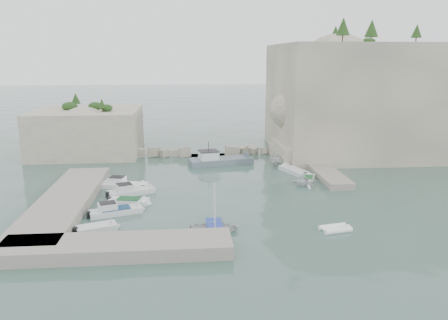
{
  "coord_description": "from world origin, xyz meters",
  "views": [
    {
      "loc": [
        -4.36,
        -44.81,
        15.14
      ],
      "look_at": [
        0.0,
        6.0,
        3.0
      ],
      "focal_mm": 35.0,
      "sensor_mm": 36.0,
      "label": 1
    }
  ],
  "objects": [
    {
      "name": "quay_south",
      "position": [
        -10.0,
        -12.5,
        0.55
      ],
      "size": [
        18.0,
        4.0,
        1.1
      ],
      "primitive_type": "cube",
      "color": "#9E9689",
      "rests_on": "ground"
    },
    {
      "name": "tender_east_b",
      "position": [
        10.48,
        6.16,
        0.0
      ],
      "size": [
        2.69,
        4.22,
        0.7
      ],
      "primitive_type": null,
      "rotation": [
        0.0,
        0.0,
        1.21
      ],
      "color": "white",
      "rests_on": "ground"
    },
    {
      "name": "work_boat",
      "position": [
        0.4,
        16.18,
        0.0
      ],
      "size": [
        10.34,
        5.01,
        2.2
      ],
      "primitive_type": null,
      "rotation": [
        0.0,
        0.0,
        0.22
      ],
      "color": "slate",
      "rests_on": "ground"
    },
    {
      "name": "quay_west",
      "position": [
        -17.0,
        -1.0,
        0.55
      ],
      "size": [
        5.0,
        24.0,
        1.1
      ],
      "primitive_type": "cube",
      "color": "#9E9689",
      "rests_on": "ground"
    },
    {
      "name": "rowboat_mast",
      "position": [
        -2.07,
        -8.67,
        2.56
      ],
      "size": [
        0.1,
        0.1,
        4.2
      ],
      "primitive_type": "cylinder",
      "color": "white",
      "rests_on": "rowboat"
    },
    {
      "name": "outcrop_west",
      "position": [
        -20.0,
        25.0,
        3.5
      ],
      "size": [
        16.0,
        14.0,
        7.0
      ],
      "primitive_type": "cube",
      "color": "beige",
      "rests_on": "ground"
    },
    {
      "name": "motorboat_c",
      "position": [
        -10.6,
        -0.5,
        0.0
      ],
      "size": [
        4.81,
        2.6,
        0.7
      ],
      "primitive_type": null,
      "rotation": [
        0.0,
        0.0,
        -0.22
      ],
      "color": "silver",
      "rests_on": "ground"
    },
    {
      "name": "tender_east_c",
      "position": [
        9.76,
        10.51,
        0.0
      ],
      "size": [
        3.61,
        5.71,
        0.7
      ],
      "primitive_type": null,
      "rotation": [
        0.0,
        0.0,
        1.94
      ],
      "color": "silver",
      "rests_on": "ground"
    },
    {
      "name": "rowboat",
      "position": [
        -2.07,
        -8.67,
        0.0
      ],
      "size": [
        4.4,
        3.14,
        0.91
      ],
      "primitive_type": "imported",
      "rotation": [
        0.0,
        0.0,
        1.57
      ],
      "color": "silver",
      "rests_on": "ground"
    },
    {
      "name": "vegetation",
      "position": [
        17.83,
        24.4,
        17.93
      ],
      "size": [
        53.48,
        13.88,
        13.4
      ],
      "color": "#1E4219",
      "rests_on": "ground"
    },
    {
      "name": "motorboat_e",
      "position": [
        -12.55,
        -7.65,
        0.0
      ],
      "size": [
        4.08,
        2.78,
        0.7
      ],
      "primitive_type": null,
      "rotation": [
        0.0,
        0.0,
        0.36
      ],
      "color": "silver",
      "rests_on": "ground"
    },
    {
      "name": "motorboat_a",
      "position": [
        -11.94,
        5.53,
        0.0
      ],
      "size": [
        6.24,
        3.01,
        1.4
      ],
      "primitive_type": null,
      "rotation": [
        0.0,
        0.0,
        -0.21
      ],
      "color": "white",
      "rests_on": "ground"
    },
    {
      "name": "motorboat_b",
      "position": [
        -10.76,
        2.92,
        0.0
      ],
      "size": [
        5.96,
        3.93,
        1.4
      ],
      "primitive_type": null,
      "rotation": [
        0.0,
        0.0,
        0.4
      ],
      "color": "silver",
      "rests_on": "ground"
    },
    {
      "name": "cliff_east",
      "position": [
        23.0,
        23.0,
        8.5
      ],
      "size": [
        26.0,
        22.0,
        17.0
      ],
      "primitive_type": "cube",
      "color": "beige",
      "rests_on": "ground"
    },
    {
      "name": "breakwater",
      "position": [
        -1.0,
        22.0,
        0.7
      ],
      "size": [
        28.0,
        3.0,
        1.4
      ],
      "primitive_type": "cube",
      "color": "beige",
      "rests_on": "ground"
    },
    {
      "name": "motorboat_d",
      "position": [
        -11.5,
        -3.46,
        0.0
      ],
      "size": [
        5.74,
        3.34,
        1.4
      ],
      "primitive_type": null,
      "rotation": [
        0.0,
        0.0,
        0.33
      ],
      "color": "silver",
      "rests_on": "ground"
    },
    {
      "name": "cliff_terrace",
      "position": [
        13.0,
        18.0,
        1.25
      ],
      "size": [
        8.0,
        10.0,
        2.5
      ],
      "primitive_type": "cube",
      "color": "beige",
      "rests_on": "ground"
    },
    {
      "name": "tender_east_a",
      "position": [
        9.62,
        4.4,
        0.0
      ],
      "size": [
        3.17,
        2.8,
        1.57
      ],
      "primitive_type": "imported",
      "rotation": [
        0.0,
        0.0,
        1.65
      ],
      "color": "silver",
      "rests_on": "ground"
    },
    {
      "name": "ledge_east",
      "position": [
        13.5,
        10.0,
        0.4
      ],
      "size": [
        3.0,
        16.0,
        0.8
      ],
      "primitive_type": "cube",
      "color": "#9E9689",
      "rests_on": "ground"
    },
    {
      "name": "ground",
      "position": [
        0.0,
        0.0,
        0.0
      ],
      "size": [
        400.0,
        400.0,
        0.0
      ],
      "primitive_type": "plane",
      "color": "#3F5F54",
      "rests_on": "ground"
    },
    {
      "name": "tender_east_d",
      "position": [
        9.43,
        14.95,
        0.0
      ],
      "size": [
        4.64,
        2.71,
        1.69
      ],
      "primitive_type": "imported",
      "rotation": [
        0.0,
        0.0,
        1.83
      ],
      "color": "silver",
      "rests_on": "ground"
    },
    {
      "name": "inflatable_dinghy",
      "position": [
        8.64,
        -9.4,
        0.0
      ],
      "size": [
        3.06,
        1.93,
        0.44
      ],
      "primitive_type": null,
      "rotation": [
        0.0,
        0.0,
        0.2
      ],
      "color": "white",
      "rests_on": "ground"
    }
  ]
}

